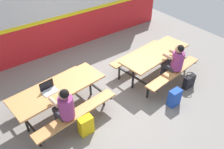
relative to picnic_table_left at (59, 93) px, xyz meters
The scene contains 10 objects.
ground_plane 1.49m from the picnic_table_left, ahead, with size 10.00×10.00×0.02m, color gray.
accent_backdrop 3.00m from the picnic_table_left, 62.09° to the left, with size 8.00×0.14×2.60m.
picnic_table_left is the anchor object (origin of this frame).
picnic_table_right 2.74m from the picnic_table_left, ahead, with size 2.15×1.77×0.74m.
student_nearer 0.61m from the picnic_table_left, 104.15° to the right, with size 0.39×0.54×1.21m.
student_further 2.98m from the picnic_table_left, 15.14° to the right, with size 0.39×0.54×1.21m.
laptop_silver 0.29m from the picnic_table_left, behind, with size 0.34×0.26×0.22m.
backpack_dark 0.94m from the picnic_table_left, 80.57° to the right, with size 0.30×0.22×0.44m.
tote_bag_bright 3.34m from the picnic_table_left, 20.84° to the right, with size 0.34×0.21×0.43m.
satchel_spare 2.70m from the picnic_table_left, 31.17° to the right, with size 0.30×0.22×0.44m.
Camera 1 is at (-2.63, -3.62, 3.92)m, focal length 36.14 mm.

